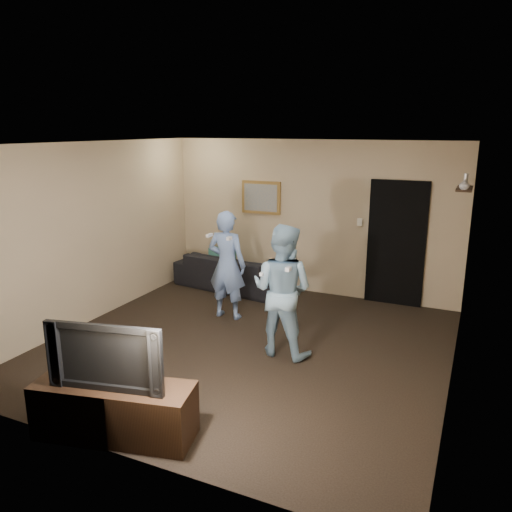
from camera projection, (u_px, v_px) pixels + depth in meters
The scene contains 19 objects.
ground at pixel (247, 346), 6.56m from camera, with size 5.00×5.00×0.00m, color black.
ceiling at pixel (246, 144), 5.91m from camera, with size 5.00×5.00×0.04m, color silver.
wall_back at pixel (310, 218), 8.44m from camera, with size 5.00×0.04×2.60m, color tan.
wall_front at pixel (114, 317), 4.04m from camera, with size 5.00×0.04×2.60m, color tan.
wall_left at pixel (92, 233), 7.24m from camera, with size 0.04×5.00×2.60m, color tan.
wall_right at pixel (461, 273), 5.24m from camera, with size 0.04×5.00×2.60m, color tan.
sofa at pixel (233, 272), 8.85m from camera, with size 2.07×0.81×0.60m, color black.
throw_pillow at pixel (222, 261), 8.88m from camera, with size 0.47×0.15×0.47m, color #1A5048.
painting_frame at pixel (261, 197), 8.71m from camera, with size 0.72×0.05×0.57m, color olive.
painting_canvas at pixel (261, 198), 8.68m from camera, with size 0.62×0.01×0.47m, color slate.
doorway at pixel (396, 244), 7.91m from camera, with size 0.90×0.06×2.00m, color black.
light_switch at pixel (360, 222), 8.08m from camera, with size 0.08×0.02×0.12m, color silver.
wall_shelf at pixel (465, 189), 6.69m from camera, with size 0.20×0.60×0.03m, color black.
shelf_vase at pixel (464, 184), 6.44m from camera, with size 0.13×0.13×0.14m, color #AAABAF.
shelf_figurine at pixel (466, 180), 6.74m from camera, with size 0.06×0.06×0.18m, color silver.
tv_console at pixel (115, 411), 4.61m from camera, with size 1.49×0.48×0.53m, color black.
television at pixel (110, 353), 4.46m from camera, with size 1.09×0.14×0.63m, color black.
wii_player_left at pixel (227, 265), 7.38m from camera, with size 0.60×0.49×1.63m.
wii_player_right at pixel (282, 290), 6.17m from camera, with size 0.86×0.69×1.67m.
Camera 1 is at (2.62, -5.47, 2.79)m, focal length 35.00 mm.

